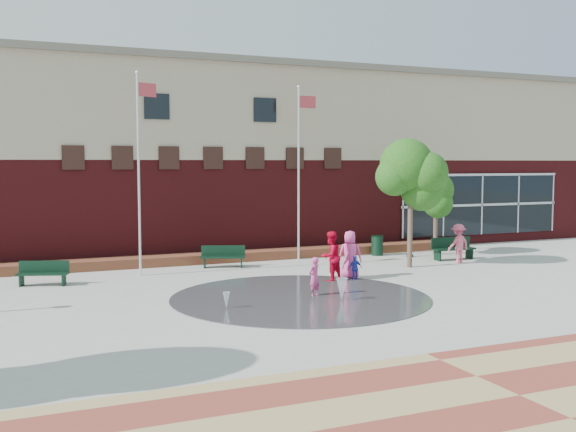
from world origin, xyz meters
name	(u,v)px	position (x,y,z in m)	size (l,w,h in m)	color
ground	(344,318)	(0.00, 0.00, 0.00)	(120.00, 120.00, 0.00)	#666056
plaza_concrete	(288,293)	(0.00, 4.00, 0.00)	(46.00, 18.00, 0.01)	#A8A8A0
paver_band	(520,396)	(0.00, -7.00, 0.00)	(46.00, 6.00, 0.01)	brown
splash_pad	(300,298)	(0.00, 3.00, 0.00)	(8.40, 8.40, 0.01)	#383A3D
library_building	(184,157)	(0.00, 17.48, 4.64)	(44.40, 10.40, 9.20)	#581316
flower_bed	(220,262)	(0.00, 11.60, 0.00)	(26.00, 1.20, 0.40)	maroon
flagpole_left	(140,163)	(-3.88, 9.38, 4.37)	(0.87, 0.40, 7.86)	silver
flagpole_right	(300,163)	(3.55, 10.93, 4.36)	(0.96, 0.19, 7.81)	silver
lamp_right	(410,213)	(8.55, 9.56, 2.05)	(0.35, 0.35, 3.29)	black
bench_left	(43,278)	(-7.52, 8.57, 0.29)	(1.83, 1.05, 0.89)	black
bench_mid	(223,261)	(-0.36, 9.99, 0.30)	(1.90, 1.11, 0.92)	black
bench_right	(453,253)	(9.85, 8.03, 0.33)	(2.05, 0.66, 1.02)	black
trash_can	(377,245)	(7.44, 10.63, 0.49)	(0.59, 0.59, 0.97)	black
tree_mid	(411,179)	(6.82, 6.97, 3.69)	(3.00, 3.00, 5.07)	#48342B
tree_small_right	(436,194)	(10.20, 9.88, 2.91)	(2.33, 2.33, 3.99)	#48342B
water_jet_a	(342,301)	(0.99, 2.00, 0.00)	(0.37, 0.37, 0.71)	white
water_jet_b	(226,309)	(-2.72, 2.34, 0.00)	(0.22, 0.22, 0.49)	white
child_splash	(314,277)	(0.54, 3.09, 0.65)	(0.47, 0.31, 1.30)	#D54387
adult_red	(331,256)	(2.32, 5.39, 0.93)	(0.91, 0.71, 1.86)	red
adult_pink	(350,255)	(3.26, 5.62, 0.91)	(0.89, 0.58, 1.83)	#E6469C
child_blue	(355,268)	(3.21, 5.14, 0.47)	(0.55, 0.23, 0.94)	#2B3ABC
person_bench	(458,244)	(9.48, 7.21, 0.86)	(1.11, 0.64, 1.72)	#D75474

